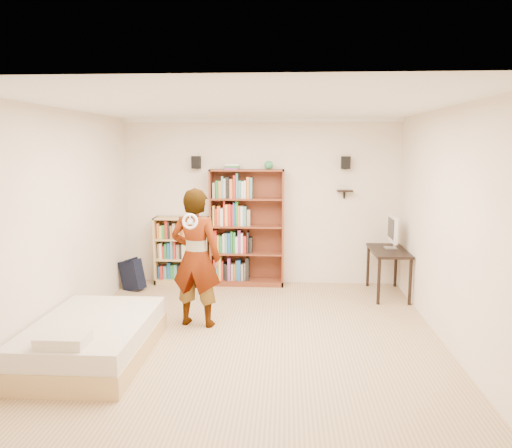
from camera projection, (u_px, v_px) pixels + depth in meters
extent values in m
cube|color=tan|center=(250.00, 338.00, 5.94)|extent=(4.50, 5.00, 0.01)
cube|color=#F2E6CF|center=(261.00, 202.00, 8.19)|extent=(4.50, 0.02, 2.70)
cube|color=#F2E6CF|center=(223.00, 286.00, 3.26)|extent=(4.50, 0.02, 2.70)
cube|color=#F2E6CF|center=(60.00, 224.00, 5.86)|extent=(0.02, 5.00, 2.70)
cube|color=#F2E6CF|center=(450.00, 228.00, 5.59)|extent=(0.02, 5.00, 2.70)
cube|color=white|center=(250.00, 106.00, 5.52)|extent=(4.50, 5.00, 0.02)
cube|color=white|center=(261.00, 120.00, 7.96)|extent=(4.50, 0.06, 0.06)
cube|color=white|center=(221.00, 79.00, 3.09)|extent=(4.50, 0.06, 0.06)
cube|color=white|center=(55.00, 109.00, 5.66)|extent=(0.06, 5.00, 0.06)
cube|color=white|center=(454.00, 108.00, 5.39)|extent=(0.06, 5.00, 0.06)
cube|color=black|center=(196.00, 162.00, 8.06)|extent=(0.14, 0.12, 0.20)
cube|color=black|center=(346.00, 163.00, 7.92)|extent=(0.14, 0.12, 0.20)
cube|color=black|center=(345.00, 191.00, 7.99)|extent=(0.25, 0.16, 0.02)
imported|color=black|center=(196.00, 258.00, 6.24)|extent=(0.70, 0.53, 1.75)
torus|color=silver|center=(190.00, 221.00, 5.84)|extent=(0.19, 0.07, 0.19)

